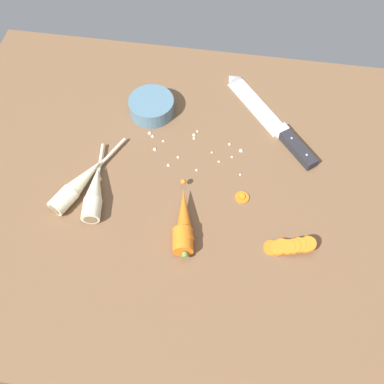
{
  "coord_description": "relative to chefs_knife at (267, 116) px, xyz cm",
  "views": [
    {
      "loc": [
        8.04,
        -54.32,
        85.56
      ],
      "look_at": [
        0.0,
        -2.0,
        1.5
      ],
      "focal_mm": 42.96,
      "sensor_mm": 36.0,
      "label": 1
    }
  ],
  "objects": [
    {
      "name": "chefs_knife",
      "position": [
        0.0,
        0.0,
        0.0
      ],
      "size": [
        24.58,
        29.0,
        4.18
      ],
      "color": "silver",
      "rests_on": "ground_plane"
    },
    {
      "name": "carrot_slice_stray_near",
      "position": [
        -3.81,
        -23.95,
        -0.29
      ],
      "size": [
        3.04,
        3.04,
        0.7
      ],
      "color": "orange",
      "rests_on": "ground_plane"
    },
    {
      "name": "carrot_slice_stack",
      "position": [
        6.91,
        -34.65,
        0.54
      ],
      "size": [
        10.42,
        4.4,
        3.28
      ],
      "color": "orange",
      "rests_on": "ground_plane"
    },
    {
      "name": "parsnip_front",
      "position": [
        -35.4,
        -28.69,
        1.33
      ],
      "size": [
        5.63,
        20.6,
        4.0
      ],
      "color": "beige",
      "rests_on": "ground_plane"
    },
    {
      "name": "parsnip_mid_left",
      "position": [
        -39.39,
        -27.14,
        1.33
      ],
      "size": [
        12.19,
        22.41,
        4.0
      ],
      "color": "beige",
      "rests_on": "ground_plane"
    },
    {
      "name": "ground_plane",
      "position": [
        -14.7,
        -23.03,
        -2.65
      ],
      "size": [
        120.0,
        90.0,
        4.0
      ],
      "primitive_type": "cube",
      "color": "brown"
    },
    {
      "name": "mince_crumbs",
      "position": [
        -17.43,
        -11.78,
        -0.28
      ],
      "size": [
        23.32,
        11.91,
        0.9
      ],
      "color": "beige",
      "rests_on": "ground_plane"
    },
    {
      "name": "whole_carrot",
      "position": [
        -15.1,
        -33.03,
        1.45
      ],
      "size": [
        6.66,
        18.42,
        4.2
      ],
      "color": "orange",
      "rests_on": "ground_plane"
    },
    {
      "name": "prep_bowl",
      "position": [
        -28.17,
        -2.36,
        1.5
      ],
      "size": [
        11.0,
        11.0,
        4.0
      ],
      "color": "slate",
      "rests_on": "ground_plane"
    }
  ]
}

